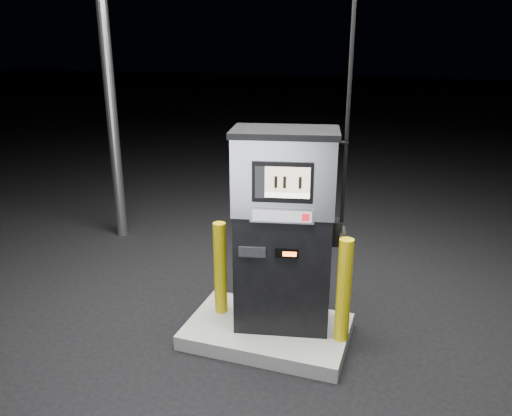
% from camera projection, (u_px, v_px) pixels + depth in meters
% --- Properties ---
extents(ground, '(80.00, 80.00, 0.00)m').
position_uv_depth(ground, '(267.00, 338.00, 5.07)').
color(ground, black).
rests_on(ground, ground).
extents(pump_island, '(1.60, 1.00, 0.15)m').
position_uv_depth(pump_island, '(268.00, 331.00, 5.05)').
color(pump_island, gray).
rests_on(pump_island, ground).
extents(fuel_dispenser, '(1.14, 0.77, 4.09)m').
position_uv_depth(fuel_dispenser, '(284.00, 229.00, 4.75)').
color(fuel_dispenser, black).
rests_on(fuel_dispenser, pump_island).
extents(bollard_left, '(0.17, 0.17, 0.99)m').
position_uv_depth(bollard_left, '(220.00, 268.00, 5.13)').
color(bollard_left, '#C5AC0A').
rests_on(bollard_left, pump_island).
extents(bollard_right, '(0.16, 0.16, 1.03)m').
position_uv_depth(bollard_right, '(344.00, 291.00, 4.63)').
color(bollard_right, '#C5AC0A').
rests_on(bollard_right, pump_island).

